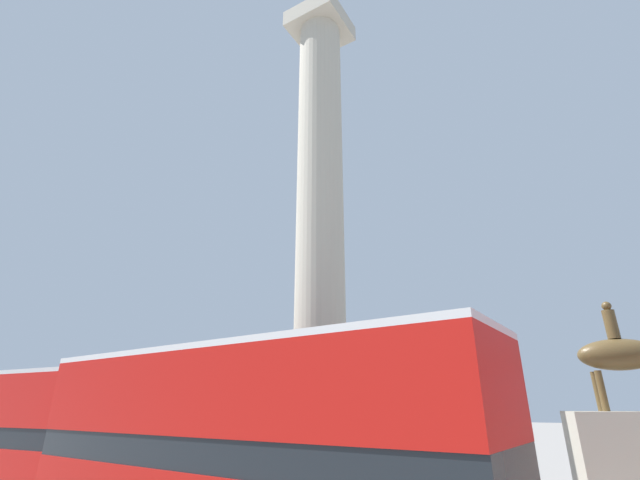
{
  "coord_description": "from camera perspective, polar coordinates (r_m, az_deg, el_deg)",
  "views": [
    {
      "loc": [
        8.48,
        -14.07,
        3.2
      ],
      "look_at": [
        0.0,
        0.0,
        9.63
      ],
      "focal_mm": 24.0,
      "sensor_mm": 36.0,
      "label": 1
    }
  ],
  "objects": [
    {
      "name": "monument_column",
      "position": [
        17.27,
        -0.0,
        -3.35
      ],
      "size": [
        5.43,
        5.43,
        22.85
      ],
      "color": "#ADA593",
      "rests_on": "ground_plane"
    },
    {
      "name": "bus_a",
      "position": [
        17.6,
        -34.69,
        -20.65
      ],
      "size": [
        10.84,
        3.31,
        4.26
      ],
      "rotation": [
        0.0,
        0.0,
        0.07
      ],
      "color": "red",
      "rests_on": "ground_plane"
    },
    {
      "name": "bus_c",
      "position": [
        9.39,
        -11.22,
        -25.91
      ],
      "size": [
        10.51,
        3.4,
        4.35
      ],
      "rotation": [
        0.0,
        0.0,
        -0.08
      ],
      "color": "#B7140F",
      "rests_on": "ground_plane"
    },
    {
      "name": "street_lamp",
      "position": [
        13.18,
        -7.89,
        -21.27
      ],
      "size": [
        0.49,
        0.49,
        5.07
      ],
      "color": "black",
      "rests_on": "ground_plane"
    }
  ]
}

